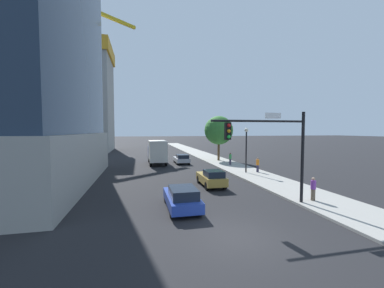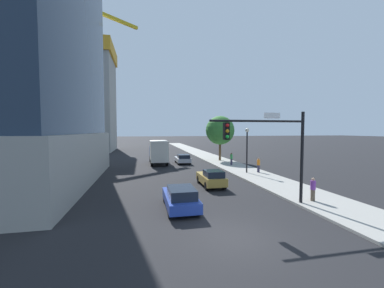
{
  "view_description": "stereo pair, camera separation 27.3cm",
  "coord_description": "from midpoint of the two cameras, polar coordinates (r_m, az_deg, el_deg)",
  "views": [
    {
      "loc": [
        -4.48,
        -9.88,
        4.91
      ],
      "look_at": [
        0.25,
        11.15,
        3.69
      ],
      "focal_mm": 22.17,
      "sensor_mm": 36.0,
      "label": 1
    },
    {
      "loc": [
        -4.21,
        -9.94,
        4.91
      ],
      "look_at": [
        0.25,
        11.15,
        3.69
      ],
      "focal_mm": 22.17,
      "sensor_mm": 36.0,
      "label": 2
    }
  ],
  "objects": [
    {
      "name": "car_gold",
      "position": [
        21.06,
        4.35,
        -8.16
      ],
      "size": [
        1.76,
        4.0,
        1.52
      ],
      "color": "#AD8938",
      "rests_on": "ground"
    },
    {
      "name": "street_tree",
      "position": [
        38.12,
        6.25,
        3.27
      ],
      "size": [
        4.58,
        4.58,
        7.1
      ],
      "color": "brown",
      "rests_on": "sidewalk"
    },
    {
      "name": "pedestrian_green_shirt",
      "position": [
        33.54,
        8.97,
        -3.49
      ],
      "size": [
        0.34,
        0.34,
        1.68
      ],
      "color": "#38334C",
      "rests_on": "sidewalk"
    },
    {
      "name": "pedestrian_purple_shirt",
      "position": [
        18.33,
        26.76,
        -9.59
      ],
      "size": [
        0.34,
        0.34,
        1.58
      ],
      "color": "brown",
      "rests_on": "sidewalk"
    },
    {
      "name": "traffic_light_pole",
      "position": [
        15.82,
        18.07,
        0.78
      ],
      "size": [
        6.41,
        0.48,
        5.99
      ],
      "color": "black",
      "rests_on": "sidewalk"
    },
    {
      "name": "construction_building",
      "position": [
        63.33,
        -25.38,
        11.09
      ],
      "size": [
        20.35,
        14.96,
        31.59
      ],
      "color": "#9E9B93",
      "rests_on": "ground"
    },
    {
      "name": "pedestrian_orange_shirt",
      "position": [
        28.24,
        15.25,
        -4.84
      ],
      "size": [
        0.34,
        0.34,
        1.66
      ],
      "color": "#38334C",
      "rests_on": "sidewalk"
    },
    {
      "name": "car_silver",
      "position": [
        35.37,
        -2.73,
        -3.58
      ],
      "size": [
        1.95,
        4.04,
        1.41
      ],
      "color": "#B7B7BC",
      "rests_on": "ground"
    },
    {
      "name": "car_blue",
      "position": [
        15.18,
        -2.96,
        -12.78
      ],
      "size": [
        1.86,
        4.39,
        1.45
      ],
      "color": "#233D9E",
      "rests_on": "ground"
    },
    {
      "name": "street_lamp",
      "position": [
        27.46,
        12.65,
        0.25
      ],
      "size": [
        0.44,
        0.44,
        5.04
      ],
      "color": "black",
      "rests_on": "sidewalk"
    },
    {
      "name": "sidewalk",
      "position": [
        32.65,
        9.4,
        -5.32
      ],
      "size": [
        4.35,
        120.0,
        0.15
      ],
      "primitive_type": "cube",
      "color": "#9E9B93",
      "rests_on": "ground"
    },
    {
      "name": "ground_plane",
      "position": [
        11.88,
        10.73,
        -21.21
      ],
      "size": [
        400.0,
        400.0,
        0.0
      ],
      "primitive_type": "plane",
      "color": "black"
    },
    {
      "name": "box_truck",
      "position": [
        35.0,
        -8.62,
        -1.74
      ],
      "size": [
        2.39,
        7.06,
        3.48
      ],
      "color": "#1E4799",
      "rests_on": "ground"
    }
  ]
}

